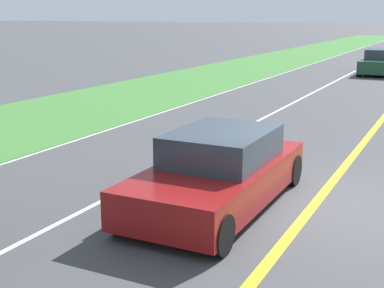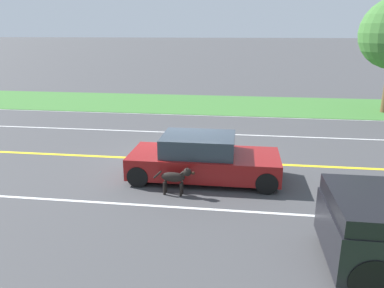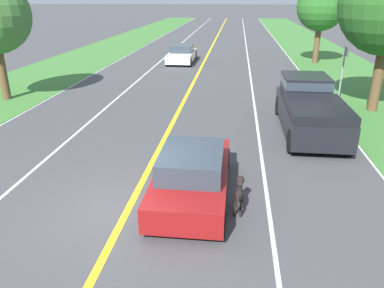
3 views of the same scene
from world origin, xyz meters
name	(u,v)px [view 3 (image 3 of 3)]	position (x,y,z in m)	size (l,w,h in m)	color
ground_plane	(129,208)	(0.00, 0.00, 0.00)	(400.00, 400.00, 0.00)	#424244
centre_divider_line	(129,208)	(0.00, 0.00, 0.00)	(0.18, 160.00, 0.01)	yellow
lane_dash_same_dir	(270,217)	(3.50, 0.00, 0.00)	(0.10, 160.00, 0.01)	white
ego_car	(192,174)	(1.52, 0.83, 0.62)	(1.87, 4.35, 1.34)	maroon
dog	(239,192)	(2.74, 0.25, 0.50)	(0.26, 1.14, 0.80)	black
pickup_truck	(309,106)	(5.43, 6.56, 0.96)	(2.10, 5.51, 1.89)	black
oncoming_car	(182,54)	(-1.72, 21.61, 0.62)	(1.91, 4.56, 1.32)	white
roadside_tree_right_far	(321,6)	(8.60, 22.33, 4.16)	(3.59, 3.59, 5.98)	brown
street_sign	(343,68)	(7.70, 11.00, 1.68)	(0.11, 0.64, 2.69)	gray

